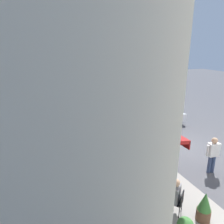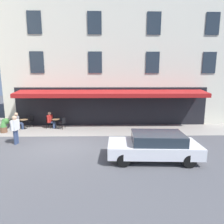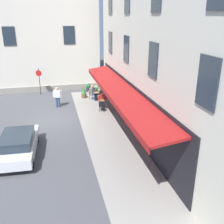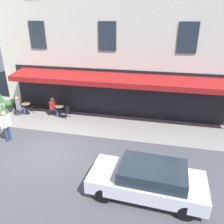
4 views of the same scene
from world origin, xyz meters
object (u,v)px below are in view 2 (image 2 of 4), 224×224
at_px(potted_plant_entrance_right, 3,126).
at_px(parked_car_white, 154,145).
at_px(cafe_chair_black_kerbside, 31,120).
at_px(seated_patron_in_red, 51,119).
at_px(cafe_chair_black_near_door, 48,121).
at_px(cafe_chair_black_under_awning, 15,123).
at_px(seated_companion_in_grey, 18,121).
at_px(walking_pedestrian_in_white, 15,128).
at_px(cafe_chair_black_corner_right, 63,122).
at_px(potted_plant_by_steps, 6,123).
at_px(cafe_table_mid_terrace, 24,123).
at_px(cafe_table_near_entrance, 56,122).

distance_m(potted_plant_entrance_right, parked_car_white, 11.01).
xyz_separation_m(cafe_chair_black_kerbside, seated_patron_in_red, (-1.77, 0.41, 0.16)).
xyz_separation_m(cafe_chair_black_near_door, potted_plant_entrance_right, (2.89, 1.19, -0.03)).
height_order(cafe_chair_black_under_awning, seated_patron_in_red, seated_patron_in_red).
xyz_separation_m(seated_patron_in_red, potted_plant_entrance_right, (3.10, 1.16, -0.19)).
distance_m(seated_companion_in_grey, walking_pedestrian_in_white, 3.55).
distance_m(seated_patron_in_red, walking_pedestrian_in_white, 3.77).
height_order(seated_patron_in_red, potted_plant_entrance_right, seated_patron_in_red).
relative_size(seated_companion_in_grey, potted_plant_entrance_right, 1.28).
distance_m(cafe_chair_black_corner_right, walking_pedestrian_in_white, 3.93).
xyz_separation_m(cafe_chair_black_corner_right, potted_plant_by_steps, (4.55, -0.26, -0.09)).
xyz_separation_m(cafe_chair_black_under_awning, potted_plant_entrance_right, (0.53, 0.63, -0.03)).
distance_m(cafe_chair_black_kerbside, seated_patron_in_red, 1.82).
bearing_deg(cafe_table_mid_terrace, seated_patron_in_red, -176.00).
bearing_deg(potted_plant_by_steps, cafe_table_near_entrance, 179.34).
relative_size(cafe_chair_black_near_door, walking_pedestrian_in_white, 0.52).
relative_size(cafe_chair_black_kerbside, potted_plant_by_steps, 1.10).
bearing_deg(cafe_chair_black_kerbside, seated_patron_in_red, 167.04).
bearing_deg(cafe_chair_black_corner_right, walking_pedestrian_in_white, 59.43).
xyz_separation_m(cafe_table_near_entrance, potted_plant_entrance_right, (3.51, 1.11, 0.03)).
bearing_deg(cafe_chair_black_under_awning, seated_patron_in_red, -168.35).
relative_size(cafe_chair_black_near_door, potted_plant_by_steps, 1.10).
bearing_deg(cafe_chair_black_kerbside, cafe_table_near_entrance, 168.03).
xyz_separation_m(potted_plant_entrance_right, potted_plant_by_steps, (0.44, -1.15, -0.06)).
distance_m(walking_pedestrian_in_white, parked_car_white, 8.12).
distance_m(cafe_table_mid_terrace, cafe_chair_black_kerbside, 0.63).
bearing_deg(cafe_chair_black_under_awning, cafe_chair_black_near_door, -166.67).
bearing_deg(walking_pedestrian_in_white, cafe_table_near_entrance, -111.24).
relative_size(cafe_chair_black_corner_right, cafe_chair_black_kerbside, 1.00).
relative_size(cafe_chair_black_near_door, cafe_chair_black_kerbside, 1.00).
height_order(seated_patron_in_red, seated_companion_in_grey, seated_companion_in_grey).
bearing_deg(cafe_table_mid_terrace, cafe_chair_black_under_awning, 37.65).
xyz_separation_m(cafe_chair_black_kerbside, potted_plant_entrance_right, (1.33, 1.57, -0.03)).
relative_size(cafe_table_near_entrance, seated_patron_in_red, 0.57).
xyz_separation_m(cafe_table_mid_terrace, seated_patron_in_red, (-2.08, -0.15, 0.21)).
xyz_separation_m(cafe_chair_black_corner_right, cafe_chair_black_under_awning, (3.58, 0.26, 0.00)).
height_order(cafe_chair_black_kerbside, seated_patron_in_red, seated_patron_in_red).
height_order(cafe_table_near_entrance, parked_car_white, parked_car_white).
xyz_separation_m(cafe_chair_black_under_awning, parked_car_white, (-9.36, 5.47, 0.16)).
bearing_deg(seated_companion_in_grey, cafe_table_mid_terrace, -142.35).
height_order(seated_companion_in_grey, potted_plant_entrance_right, seated_companion_in_grey).
height_order(cafe_table_near_entrance, seated_companion_in_grey, seated_companion_in_grey).
bearing_deg(walking_pedestrian_in_white, seated_companion_in_grey, -66.20).
bearing_deg(walking_pedestrian_in_white, potted_plant_entrance_right, -49.30).
bearing_deg(cafe_chair_black_kerbside, potted_plant_entrance_right, 49.64).
bearing_deg(potted_plant_by_steps, seated_patron_in_red, -179.84).
distance_m(potted_plant_entrance_right, potted_plant_by_steps, 1.24).
bearing_deg(potted_plant_entrance_right, cafe_chair_black_corner_right, -167.78).
bearing_deg(parked_car_white, cafe_chair_black_kerbside, -36.82).
xyz_separation_m(cafe_chair_black_under_awning, potted_plant_by_steps, (0.97, -0.52, -0.09)).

